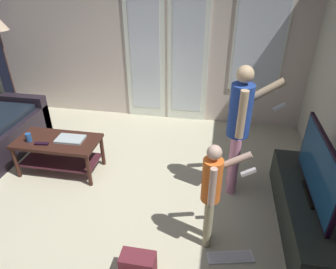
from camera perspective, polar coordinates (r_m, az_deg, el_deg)
name	(u,v)px	position (r m, az deg, el deg)	size (l,w,h in m)	color
ground_plane	(98,213)	(3.57, -13.25, -14.26)	(5.27, 5.08, 0.02)	#C0BA9B
wall_back_with_doors	(152,41)	(5.05, -3.10, 17.27)	(5.27, 0.09, 2.72)	beige
coffee_table	(59,148)	(4.12, -20.09, -2.51)	(1.05, 0.53, 0.47)	#361C14
tv_stand	(306,210)	(3.51, 24.74, -12.97)	(0.49, 1.67, 0.39)	#232A24
flat_screen_tv	(318,169)	(3.20, 26.70, -5.87)	(0.08, 1.17, 0.66)	black
person_adult	(240,121)	(3.36, 13.59, 2.50)	(0.62, 0.44, 1.55)	pink
person_child	(212,188)	(2.75, 8.45, -10.05)	(0.48, 0.33, 1.12)	tan
backpack	(138,266)	(2.88, -5.78, -23.66)	(0.31, 0.21, 0.24)	maroon
loose_keyboard	(230,257)	(3.12, 11.80, -21.89)	(0.46, 0.23, 0.02)	white
laptop_closed	(70,139)	(3.99, -18.11, -0.82)	(0.35, 0.22, 0.03)	#A8B7B9
cup_near_edge	(29,137)	(4.13, -25.01, -0.51)	(0.07, 0.07, 0.11)	#275190
tv_remote_black	(42,144)	(4.02, -22.94, -1.61)	(0.17, 0.05, 0.02)	black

